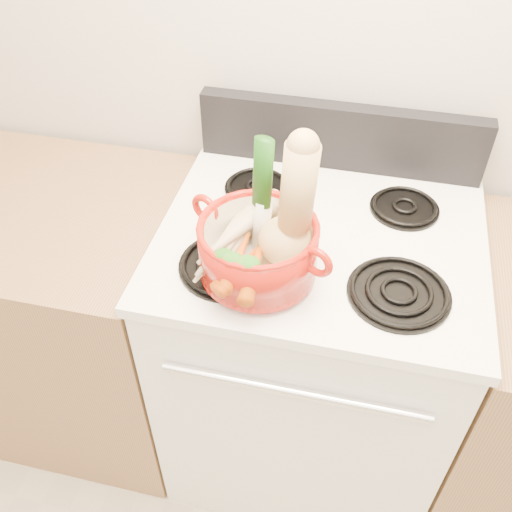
% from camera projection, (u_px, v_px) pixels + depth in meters
% --- Properties ---
extents(wall_back, '(3.50, 0.02, 2.60)m').
position_uv_depth(wall_back, '(354.00, 32.00, 1.38)').
color(wall_back, beige).
rests_on(wall_back, floor).
extents(stove_body, '(0.76, 0.65, 0.92)m').
position_uv_depth(stove_body, '(309.00, 357.00, 1.71)').
color(stove_body, white).
rests_on(stove_body, floor).
extents(cooktop, '(0.78, 0.67, 0.03)m').
position_uv_depth(cooktop, '(321.00, 239.00, 1.38)').
color(cooktop, white).
rests_on(cooktop, stove_body).
extents(control_backsplash, '(0.76, 0.05, 0.18)m').
position_uv_depth(control_backsplash, '(340.00, 137.00, 1.52)').
color(control_backsplash, black).
rests_on(control_backsplash, cooktop).
extents(oven_handle, '(0.60, 0.02, 0.02)m').
position_uv_depth(oven_handle, '(293.00, 392.00, 1.25)').
color(oven_handle, silver).
rests_on(oven_handle, stove_body).
extents(burner_front_left, '(0.22, 0.22, 0.02)m').
position_uv_depth(burner_front_left, '(228.00, 264.00, 1.28)').
color(burner_front_left, black).
rests_on(burner_front_left, cooktop).
extents(burner_front_right, '(0.22, 0.22, 0.02)m').
position_uv_depth(burner_front_right, '(399.00, 292.00, 1.22)').
color(burner_front_right, black).
rests_on(burner_front_right, cooktop).
extents(burner_back_left, '(0.17, 0.17, 0.02)m').
position_uv_depth(burner_back_left, '(258.00, 186.00, 1.50)').
color(burner_back_left, black).
rests_on(burner_back_left, cooktop).
extents(burner_back_right, '(0.17, 0.17, 0.02)m').
position_uv_depth(burner_back_right, '(405.00, 207.00, 1.43)').
color(burner_back_right, black).
rests_on(burner_back_right, cooktop).
extents(dutch_oven, '(0.33, 0.33, 0.13)m').
position_uv_depth(dutch_oven, '(258.00, 249.00, 1.21)').
color(dutch_oven, '#9E140A').
rests_on(dutch_oven, burner_front_left).
extents(pot_handle_left, '(0.07, 0.04, 0.07)m').
position_uv_depth(pot_handle_left, '(205.00, 208.00, 1.25)').
color(pot_handle_left, '#9E140A').
rests_on(pot_handle_left, dutch_oven).
extents(pot_handle_right, '(0.07, 0.04, 0.07)m').
position_uv_depth(pot_handle_right, '(317.00, 262.00, 1.12)').
color(pot_handle_right, '#9E140A').
rests_on(pot_handle_right, dutch_oven).
extents(squash, '(0.14, 0.13, 0.30)m').
position_uv_depth(squash, '(301.00, 208.00, 1.14)').
color(squash, tan).
rests_on(squash, dutch_oven).
extents(leek, '(0.06, 0.07, 0.28)m').
position_uv_depth(leek, '(262.00, 196.00, 1.18)').
color(leek, silver).
rests_on(leek, dutch_oven).
extents(ginger, '(0.10, 0.09, 0.05)m').
position_uv_depth(ginger, '(284.00, 230.00, 1.28)').
color(ginger, tan).
rests_on(ginger, dutch_oven).
extents(parsnip_0, '(0.12, 0.22, 0.06)m').
position_uv_depth(parsnip_0, '(224.00, 246.00, 1.24)').
color(parsnip_0, beige).
rests_on(parsnip_0, dutch_oven).
extents(parsnip_1, '(0.12, 0.23, 0.07)m').
position_uv_depth(parsnip_1, '(228.00, 236.00, 1.25)').
color(parsnip_1, beige).
rests_on(parsnip_1, dutch_oven).
extents(parsnip_2, '(0.10, 0.22, 0.06)m').
position_uv_depth(parsnip_2, '(248.00, 227.00, 1.26)').
color(parsnip_2, beige).
rests_on(parsnip_2, dutch_oven).
extents(parsnip_3, '(0.12, 0.21, 0.06)m').
position_uv_depth(parsnip_3, '(225.00, 242.00, 1.23)').
color(parsnip_3, beige).
rests_on(parsnip_3, dutch_oven).
extents(parsnip_4, '(0.08, 0.21, 0.06)m').
position_uv_depth(parsnip_4, '(240.00, 229.00, 1.25)').
color(parsnip_4, beige).
rests_on(parsnip_4, dutch_oven).
extents(parsnip_5, '(0.17, 0.24, 0.07)m').
position_uv_depth(parsnip_5, '(240.00, 228.00, 1.23)').
color(parsnip_5, beige).
rests_on(parsnip_5, dutch_oven).
extents(carrot_0, '(0.08, 0.16, 0.04)m').
position_uv_depth(carrot_0, '(241.00, 264.00, 1.21)').
color(carrot_0, '#C53E09').
rests_on(carrot_0, dutch_oven).
extents(carrot_1, '(0.10, 0.15, 0.05)m').
position_uv_depth(carrot_1, '(241.00, 269.00, 1.19)').
color(carrot_1, '#C74609').
rests_on(carrot_1, dutch_oven).
extents(carrot_2, '(0.04, 0.19, 0.05)m').
position_uv_depth(carrot_2, '(255.00, 269.00, 1.17)').
color(carrot_2, '#B74509').
rests_on(carrot_2, dutch_oven).
extents(carrot_3, '(0.07, 0.14, 0.04)m').
position_uv_depth(carrot_3, '(238.00, 272.00, 1.16)').
color(carrot_3, '#C35609').
rests_on(carrot_3, dutch_oven).
extents(carrot_4, '(0.04, 0.17, 0.05)m').
position_uv_depth(carrot_4, '(237.00, 262.00, 1.18)').
color(carrot_4, '#D85B0A').
rests_on(carrot_4, dutch_oven).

